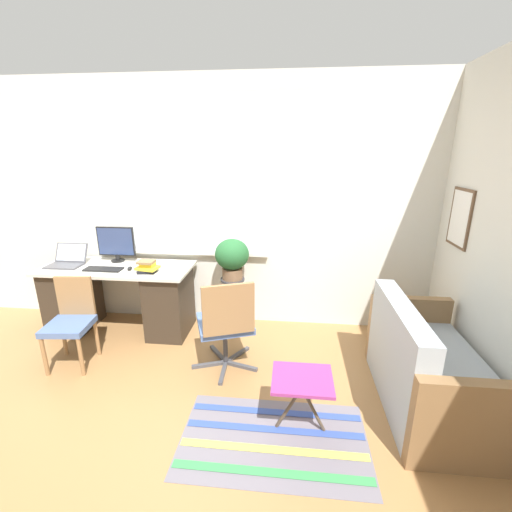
% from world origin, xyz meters
% --- Properties ---
extents(ground_plane, '(14.00, 14.00, 0.00)m').
position_xyz_m(ground_plane, '(0.00, 0.00, 0.00)').
color(ground_plane, '#9E7042').
extents(wall_back_with_window, '(9.00, 0.12, 2.70)m').
position_xyz_m(wall_back_with_window, '(0.00, 0.71, 1.35)').
color(wall_back_with_window, silver).
rests_on(wall_back_with_window, ground_plane).
extents(wall_right_with_picture, '(0.08, 9.00, 2.70)m').
position_xyz_m(wall_right_with_picture, '(2.63, 0.00, 1.35)').
color(wall_right_with_picture, silver).
rests_on(wall_right_with_picture, ground_plane).
extents(desk, '(1.61, 0.63, 0.75)m').
position_xyz_m(desk, '(-0.80, 0.32, 0.39)').
color(desk, beige).
rests_on(desk, ground_plane).
extents(laptop, '(0.36, 0.31, 0.21)m').
position_xyz_m(laptop, '(-1.36, 0.32, 0.80)').
color(laptop, '#4C4C51').
rests_on(laptop, desk).
extents(monitor, '(0.42, 0.15, 0.39)m').
position_xyz_m(monitor, '(-0.88, 0.50, 0.96)').
color(monitor, black).
rests_on(monitor, desk).
extents(keyboard, '(0.39, 0.14, 0.02)m').
position_xyz_m(keyboard, '(-0.88, 0.20, 0.76)').
color(keyboard, black).
rests_on(keyboard, desk).
extents(mouse, '(0.04, 0.07, 0.04)m').
position_xyz_m(mouse, '(-0.61, 0.23, 0.77)').
color(mouse, black).
rests_on(mouse, desk).
extents(book_stack, '(0.23, 0.19, 0.12)m').
position_xyz_m(book_stack, '(-0.40, 0.19, 0.80)').
color(book_stack, black).
rests_on(book_stack, desk).
extents(desk_chair_wooden, '(0.42, 0.43, 0.82)m').
position_xyz_m(desk_chair_wooden, '(-0.96, -0.32, 0.44)').
color(desk_chair_wooden, olive).
rests_on(desk_chair_wooden, ground_plane).
extents(office_chair_swivel, '(0.62, 0.62, 0.90)m').
position_xyz_m(office_chair_swivel, '(0.50, -0.29, 0.47)').
color(office_chair_swivel, '#47474C').
rests_on(office_chair_swivel, ground_plane).
extents(couch_loveseat, '(0.71, 1.30, 0.84)m').
position_xyz_m(couch_loveseat, '(2.14, -0.58, 0.30)').
color(couch_loveseat, '#9EA8B2').
rests_on(couch_loveseat, ground_plane).
extents(plant_stand, '(0.26, 0.26, 0.61)m').
position_xyz_m(plant_stand, '(0.44, 0.45, 0.54)').
color(plant_stand, '#333338').
rests_on(plant_stand, ground_plane).
extents(potted_plant, '(0.37, 0.37, 0.44)m').
position_xyz_m(potted_plant, '(0.44, 0.45, 0.86)').
color(potted_plant, brown).
rests_on(potted_plant, plant_stand).
extents(floor_rug_striped, '(1.31, 0.78, 0.01)m').
position_xyz_m(floor_rug_striped, '(0.98, -1.08, 0.00)').
color(floor_rug_striped, slate).
rests_on(floor_rug_striped, ground_plane).
extents(folding_stool, '(0.42, 0.36, 0.45)m').
position_xyz_m(folding_stool, '(1.17, -0.96, 0.40)').
color(folding_stool, '#93337A').
rests_on(folding_stool, ground_plane).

